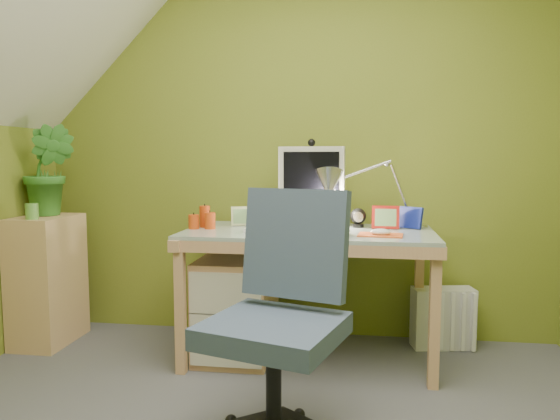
# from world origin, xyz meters

# --- Properties ---
(wall_back) EXTENTS (3.20, 0.01, 2.40)m
(wall_back) POSITION_xyz_m (0.00, 1.60, 1.20)
(wall_back) COLOR olive
(wall_back) RESTS_ON floor
(desk) EXTENTS (1.36, 0.70, 0.72)m
(desk) POSITION_xyz_m (0.13, 1.18, 0.36)
(desk) COLOR tan
(desk) RESTS_ON floor
(monitor) EXTENTS (0.42, 0.26, 0.55)m
(monitor) POSITION_xyz_m (0.13, 1.36, 1.00)
(monitor) COLOR beige
(monitor) RESTS_ON desk
(speaker_left) EXTENTS (0.12, 0.12, 0.13)m
(speaker_left) POSITION_xyz_m (-0.14, 1.34, 0.79)
(speaker_left) COLOR black
(speaker_left) RESTS_ON desk
(speaker_right) EXTENTS (0.11, 0.11, 0.11)m
(speaker_right) POSITION_xyz_m (0.40, 1.34, 0.78)
(speaker_right) COLOR black
(speaker_right) RESTS_ON desk
(keyboard) EXTENTS (0.50, 0.26, 0.02)m
(keyboard) POSITION_xyz_m (0.05, 1.04, 0.73)
(keyboard) COLOR white
(keyboard) RESTS_ON desk
(mousepad) EXTENTS (0.24, 0.18, 0.01)m
(mousepad) POSITION_xyz_m (0.51, 1.04, 0.73)
(mousepad) COLOR #CB4F1F
(mousepad) RESTS_ON desk
(mouse) EXTENTS (0.12, 0.09, 0.03)m
(mouse) POSITION_xyz_m (0.51, 1.04, 0.74)
(mouse) COLOR white
(mouse) RESTS_ON mousepad
(amber_tumbler) EXTENTS (0.08, 0.08, 0.08)m
(amber_tumbler) POSITION_xyz_m (0.31, 1.10, 0.76)
(amber_tumbler) COLOR #875D13
(amber_tumbler) RESTS_ON desk
(candle_cluster) EXTENTS (0.18, 0.16, 0.12)m
(candle_cluster) POSITION_xyz_m (-0.47, 1.19, 0.78)
(candle_cluster) COLOR #C84111
(candle_cluster) RESTS_ON desk
(photo_frame_red) EXTENTS (0.15, 0.03, 0.13)m
(photo_frame_red) POSITION_xyz_m (0.55, 1.30, 0.79)
(photo_frame_red) COLOR #AC1912
(photo_frame_red) RESTS_ON desk
(photo_frame_blue) EXTENTS (0.12, 0.10, 0.12)m
(photo_frame_blue) POSITION_xyz_m (0.69, 1.34, 0.78)
(photo_frame_blue) COLOR navy
(photo_frame_blue) RESTS_ON desk
(photo_frame_green) EXTENTS (0.13, 0.05, 0.11)m
(photo_frame_green) POSITION_xyz_m (-0.27, 1.32, 0.78)
(photo_frame_green) COLOR #B4BD82
(photo_frame_green) RESTS_ON desk
(desk_lamp) EXTENTS (0.55, 0.34, 0.55)m
(desk_lamp) POSITION_xyz_m (0.58, 1.36, 1.00)
(desk_lamp) COLOR #ADADB1
(desk_lamp) RESTS_ON desk
(side_ledge) EXTENTS (0.29, 0.44, 0.77)m
(side_ledge) POSITION_xyz_m (-1.45, 1.22, 0.39)
(side_ledge) COLOR tan
(side_ledge) RESTS_ON floor
(potted_plant) EXTENTS (0.34, 0.29, 0.54)m
(potted_plant) POSITION_xyz_m (-1.44, 1.27, 1.04)
(potted_plant) COLOR #357B29
(potted_plant) RESTS_ON side_ledge
(green_cup) EXTENTS (0.08, 0.08, 0.09)m
(green_cup) POSITION_xyz_m (-1.43, 1.07, 0.82)
(green_cup) COLOR #62A544
(green_cup) RESTS_ON side_ledge
(task_chair) EXTENTS (0.68, 0.68, 0.98)m
(task_chair) POSITION_xyz_m (0.08, 0.25, 0.49)
(task_chair) COLOR #3C4B62
(task_chair) RESTS_ON floor
(radiator) EXTENTS (0.37, 0.20, 0.35)m
(radiator) POSITION_xyz_m (0.91, 1.46, 0.18)
(radiator) COLOR silver
(radiator) RESTS_ON floor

